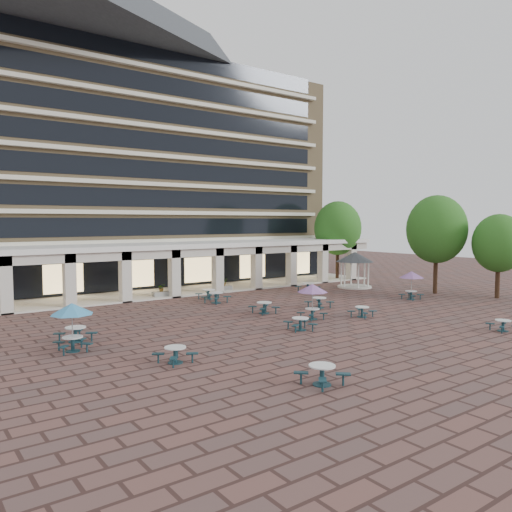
% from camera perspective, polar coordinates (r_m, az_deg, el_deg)
% --- Properties ---
extents(ground, '(120.00, 120.00, 0.00)m').
position_cam_1_polar(ground, '(32.95, 3.96, -7.05)').
color(ground, brown).
rests_on(ground, ground).
extents(apartment_building, '(40.00, 15.50, 25.20)m').
position_cam_1_polar(apartment_building, '(54.70, -13.74, 10.49)').
color(apartment_building, '#997F56').
rests_on(apartment_building, ground).
extents(retail_arcade, '(42.00, 6.60, 4.40)m').
position_cam_1_polar(retail_arcade, '(44.80, -8.32, -0.28)').
color(retail_arcade, white).
rests_on(retail_arcade, ground).
extents(picnic_table_0, '(1.85, 1.85, 0.73)m').
position_cam_1_polar(picnic_table_0, '(22.88, -9.21, -10.92)').
color(picnic_table_0, '#163843').
rests_on(picnic_table_0, ground).
extents(picnic_table_1, '(1.81, 1.81, 0.78)m').
position_cam_1_polar(picnic_table_1, '(19.89, 7.56, -13.12)').
color(picnic_table_1, '#163843').
rests_on(picnic_table_1, ground).
extents(picnic_table_2, '(1.94, 1.94, 0.73)m').
position_cam_1_polar(picnic_table_2, '(29.23, 5.09, -7.61)').
color(picnic_table_2, '#163843').
rests_on(picnic_table_2, ground).
extents(picnic_table_3, '(1.78, 1.78, 0.65)m').
position_cam_1_polar(picnic_table_3, '(32.15, 26.39, -7.03)').
color(picnic_table_3, '#163843').
rests_on(picnic_table_3, ground).
extents(picnic_table_4, '(2.04, 2.04, 2.35)m').
position_cam_1_polar(picnic_table_4, '(25.75, -20.30, -5.89)').
color(picnic_table_4, '#163843').
rests_on(picnic_table_4, ground).
extents(picnic_table_5, '(1.76, 1.76, 0.78)m').
position_cam_1_polar(picnic_table_5, '(34.30, 0.94, -5.81)').
color(picnic_table_5, '#163843').
rests_on(picnic_table_5, ground).
extents(picnic_table_6, '(1.97, 1.97, 2.27)m').
position_cam_1_polar(picnic_table_6, '(32.24, 6.46, -3.83)').
color(picnic_table_6, '#163843').
rests_on(picnic_table_6, ground).
extents(picnic_table_7, '(1.77, 1.77, 0.70)m').
position_cam_1_polar(picnic_table_7, '(33.73, 12.02, -6.15)').
color(picnic_table_7, '#163843').
rests_on(picnic_table_7, ground).
extents(picnic_table_8, '(2.06, 2.06, 0.79)m').
position_cam_1_polar(picnic_table_8, '(28.02, -19.93, -8.27)').
color(picnic_table_8, '#163843').
rests_on(picnic_table_8, ground).
extents(picnic_table_9, '(2.15, 2.15, 0.83)m').
position_cam_1_polar(picnic_table_9, '(38.72, -4.59, -4.65)').
color(picnic_table_9, '#163843').
rests_on(picnic_table_9, ground).
extents(picnic_table_10, '(1.84, 1.84, 0.77)m').
position_cam_1_polar(picnic_table_10, '(36.71, 7.23, -5.20)').
color(picnic_table_10, '#163843').
rests_on(picnic_table_10, ground).
extents(picnic_table_11, '(1.96, 1.96, 2.27)m').
position_cam_1_polar(picnic_table_11, '(42.03, 17.35, -2.17)').
color(picnic_table_11, '#163843').
rests_on(picnic_table_11, ground).
extents(picnic_table_12, '(2.10, 2.10, 0.78)m').
position_cam_1_polar(picnic_table_12, '(40.79, -5.43, -4.26)').
color(picnic_table_12, '#163843').
rests_on(picnic_table_12, ground).
extents(picnic_table_13, '(1.86, 1.86, 0.82)m').
position_cam_1_polar(picnic_table_13, '(44.78, 5.93, -3.49)').
color(picnic_table_13, '#163843').
rests_on(picnic_table_13, ground).
extents(gazebo, '(3.61, 3.61, 3.36)m').
position_cam_1_polar(gazebo, '(48.27, 11.23, -0.56)').
color(gazebo, beige).
rests_on(gazebo, ground).
extents(tree_east_a, '(5.15, 5.15, 8.57)m').
position_cam_1_polar(tree_east_a, '(46.09, 19.93, 2.88)').
color(tree_east_a, '#3A2717').
rests_on(tree_east_a, ground).
extents(tree_east_b, '(4.15, 4.15, 6.91)m').
position_cam_1_polar(tree_east_b, '(45.25, 26.00, 1.32)').
color(tree_east_b, '#3A2717').
rests_on(tree_east_b, ground).
extents(tree_east_c, '(5.09, 5.09, 8.48)m').
position_cam_1_polar(tree_east_c, '(54.90, 9.32, 3.15)').
color(tree_east_c, '#3A2717').
rests_on(tree_east_c, ground).
extents(planter_left, '(1.50, 0.60, 1.14)m').
position_cam_1_polar(planter_left, '(42.03, -10.74, -4.13)').
color(planter_left, gray).
rests_on(planter_left, ground).
extents(planter_right, '(1.50, 0.65, 1.21)m').
position_cam_1_polar(planter_right, '(44.94, -3.71, -3.48)').
color(planter_right, gray).
rests_on(planter_right, ground).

